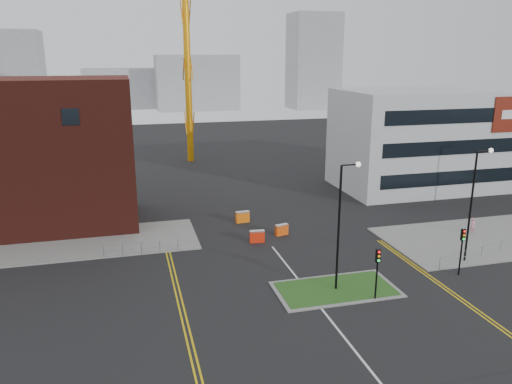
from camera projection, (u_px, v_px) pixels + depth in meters
ground at (361, 358)px, 27.25m from camera, size 200.00×200.00×0.00m
pavement_left at (33, 247)px, 42.84m from camera, size 28.00×8.00×0.12m
pavement_right at (512, 235)px, 45.69m from camera, size 24.00×10.00×0.12m
island_kerb at (336, 289)px, 35.19m from camera, size 8.60×4.60×0.08m
grass_island at (336, 289)px, 35.19m from camera, size 8.00×4.00×0.12m
brick_building at (0, 158)px, 45.89m from camera, size 24.20×10.07×14.24m
office_block at (439, 138)px, 61.85m from camera, size 25.00×12.20×12.00m
streetlamp_island at (342, 217)px, 33.82m from camera, size 1.46×0.36×9.18m
streetlamp_right_near at (474, 197)px, 38.63m from camera, size 1.46×0.36×9.18m
traffic_light_island at (378, 265)px, 33.13m from camera, size 0.28×0.33×3.65m
traffic_light_right at (462, 243)px, 36.96m from camera, size 0.28×0.33×3.65m
railing_left at (141, 247)px, 41.13m from camera, size 6.05×0.05×1.10m
centre_line at (345, 339)px, 29.12m from camera, size 0.15×30.00×0.01m
yellow_left_a at (176, 295)px, 34.36m from camera, size 0.12×24.00×0.01m
yellow_left_b at (181, 295)px, 34.44m from camera, size 0.12×24.00×0.01m
yellow_right_a at (446, 290)px, 35.18m from camera, size 0.12×20.00×0.01m
yellow_right_b at (449, 289)px, 35.25m from camera, size 0.12×20.00×0.01m
skyline_a at (6, 75)px, 126.36m from camera, size 18.00×12.00×22.00m
skyline_b at (197, 82)px, 148.76m from camera, size 24.00×12.00×16.00m
skyline_c at (313, 62)px, 151.10m from camera, size 14.00×12.00×28.00m
skyline_d at (134, 88)px, 154.20m from camera, size 30.00×12.00×12.00m
pedestrian at (473, 226)px, 45.90m from camera, size 0.58×0.39×1.57m
barrier_left at (257, 236)px, 43.99m from camera, size 1.33×0.54×1.09m
barrier_mid at (282, 229)px, 45.75m from camera, size 1.28×0.68×1.03m
barrier_right at (242, 216)px, 49.22m from camera, size 1.37×0.54×1.13m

